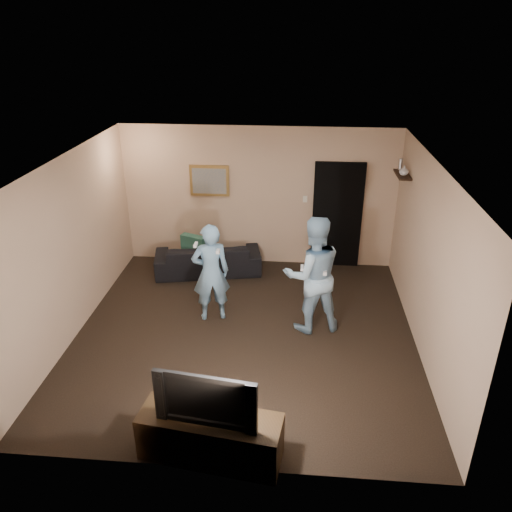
# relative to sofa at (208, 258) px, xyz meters

# --- Properties ---
(ground) EXTENTS (5.00, 5.00, 0.00)m
(ground) POSITION_rel_sofa_xyz_m (0.89, -1.97, -0.28)
(ground) COLOR black
(ground) RESTS_ON ground
(ceiling) EXTENTS (5.00, 5.00, 0.04)m
(ceiling) POSITION_rel_sofa_xyz_m (0.89, -1.97, 2.32)
(ceiling) COLOR silver
(ceiling) RESTS_ON wall_back
(wall_back) EXTENTS (5.00, 0.04, 2.60)m
(wall_back) POSITION_rel_sofa_xyz_m (0.89, 0.53, 1.02)
(wall_back) COLOR tan
(wall_back) RESTS_ON ground
(wall_front) EXTENTS (5.00, 0.04, 2.60)m
(wall_front) POSITION_rel_sofa_xyz_m (0.89, -4.47, 1.02)
(wall_front) COLOR tan
(wall_front) RESTS_ON ground
(wall_left) EXTENTS (0.04, 5.00, 2.60)m
(wall_left) POSITION_rel_sofa_xyz_m (-1.61, -1.97, 1.02)
(wall_left) COLOR tan
(wall_left) RESTS_ON ground
(wall_right) EXTENTS (0.04, 5.00, 2.60)m
(wall_right) POSITION_rel_sofa_xyz_m (3.39, -1.97, 1.02)
(wall_right) COLOR tan
(wall_right) RESTS_ON ground
(sofa) EXTENTS (2.03, 1.11, 0.56)m
(sofa) POSITION_rel_sofa_xyz_m (0.00, 0.00, 0.00)
(sofa) COLOR black
(sofa) RESTS_ON ground
(throw_pillow) EXTENTS (0.49, 0.31, 0.47)m
(throw_pillow) POSITION_rel_sofa_xyz_m (-0.26, -0.00, 0.20)
(throw_pillow) COLOR #17473C
(throw_pillow) RESTS_ON sofa
(painting_frame) EXTENTS (0.72, 0.05, 0.57)m
(painting_frame) POSITION_rel_sofa_xyz_m (-0.01, 0.51, 1.32)
(painting_frame) COLOR olive
(painting_frame) RESTS_ON wall_back
(painting_canvas) EXTENTS (0.62, 0.01, 0.47)m
(painting_canvas) POSITION_rel_sofa_xyz_m (-0.01, 0.48, 1.32)
(painting_canvas) COLOR slate
(painting_canvas) RESTS_ON painting_frame
(doorway) EXTENTS (0.90, 0.06, 2.00)m
(doorway) POSITION_rel_sofa_xyz_m (2.34, 0.50, 0.72)
(doorway) COLOR black
(doorway) RESTS_ON ground
(light_switch) EXTENTS (0.08, 0.02, 0.12)m
(light_switch) POSITION_rel_sofa_xyz_m (1.74, 0.51, 1.02)
(light_switch) COLOR silver
(light_switch) RESTS_ON wall_back
(wall_shelf) EXTENTS (0.20, 0.60, 0.03)m
(wall_shelf) POSITION_rel_sofa_xyz_m (3.28, -0.17, 1.71)
(wall_shelf) COLOR black
(wall_shelf) RESTS_ON wall_right
(shelf_vase) EXTENTS (0.17, 0.17, 0.15)m
(shelf_vase) POSITION_rel_sofa_xyz_m (3.28, -0.24, 1.80)
(shelf_vase) COLOR silver
(shelf_vase) RESTS_ON wall_shelf
(shelf_figurine) EXTENTS (0.06, 0.06, 0.18)m
(shelf_figurine) POSITION_rel_sofa_xyz_m (3.28, 0.09, 1.81)
(shelf_figurine) COLOR #B9B8BD
(shelf_figurine) RESTS_ON wall_shelf
(tv_console) EXTENTS (1.56, 0.69, 0.54)m
(tv_console) POSITION_rel_sofa_xyz_m (0.78, -4.29, -0.03)
(tv_console) COLOR black
(tv_console) RESTS_ON ground
(television) EXTENTS (1.08, 0.28, 0.61)m
(television) POSITION_rel_sofa_xyz_m (0.78, -4.29, 0.55)
(television) COLOR black
(television) RESTS_ON tv_console
(wii_player_left) EXTENTS (0.66, 0.55, 1.57)m
(wii_player_left) POSITION_rel_sofa_xyz_m (0.34, -1.55, 0.51)
(wii_player_left) COLOR #70A0C3
(wii_player_left) RESTS_ON ground
(wii_player_right) EXTENTS (1.02, 0.88, 1.80)m
(wii_player_right) POSITION_rel_sofa_xyz_m (1.87, -1.70, 0.62)
(wii_player_right) COLOR #8EB5CF
(wii_player_right) RESTS_ON ground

